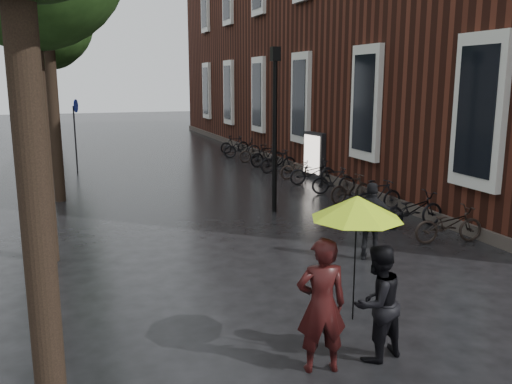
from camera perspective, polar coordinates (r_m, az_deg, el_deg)
name	(u,v)px	position (r m, az deg, el deg)	size (l,w,h in m)	color
brick_building	(363,32)	(28.06, 11.18, 16.17)	(10.20, 33.20, 12.00)	#38160F
street_trees	(44,1)	(20.74, -21.43, 18.21)	(4.33, 34.03, 8.91)	black
person_burgundy	(321,305)	(7.12, 6.91, -11.76)	(0.66, 0.43, 1.81)	black
person_black	(377,303)	(7.58, 12.62, -11.29)	(0.78, 0.61, 1.61)	black
lime_umbrella	(357,207)	(7.02, 10.57, -1.61)	(1.20, 1.20, 1.77)	black
pedestrian_walking	(372,221)	(11.57, 12.09, -3.04)	(0.97, 0.40, 1.66)	black
parked_bicycles	(303,169)	(20.19, 4.94, 2.38)	(2.11, 17.24, 0.98)	black
ad_lightbox	(315,155)	(20.83, 6.20, 3.85)	(0.27, 1.17, 1.77)	black
lamp_post	(275,114)	(15.19, 2.01, 8.21)	(0.24, 0.24, 4.60)	black
cycle_sign	(76,124)	(23.53, -18.46, 6.81)	(0.16, 0.54, 2.95)	#262628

